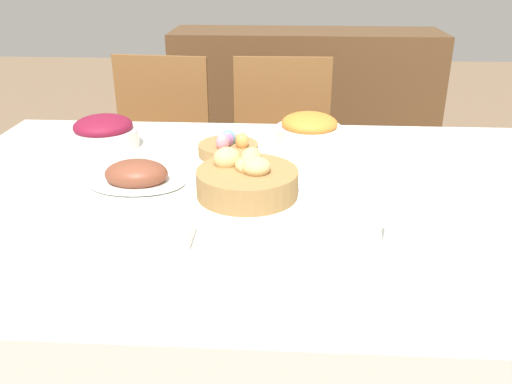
# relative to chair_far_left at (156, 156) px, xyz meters

# --- Properties ---
(dining_table) EXTENTS (1.81, 1.20, 0.75)m
(dining_table) POSITION_rel_chair_far_left_xyz_m (0.51, -0.93, -0.12)
(dining_table) COLOR silver
(dining_table) RESTS_ON ground
(chair_far_left) EXTENTS (0.46, 0.46, 0.90)m
(chair_far_left) POSITION_rel_chair_far_left_xyz_m (0.00, 0.00, 0.00)
(chair_far_left) COLOR brown
(chair_far_left) RESTS_ON ground
(chair_far_center) EXTENTS (0.43, 0.43, 0.90)m
(chair_far_center) POSITION_rel_chair_far_left_xyz_m (0.55, 0.00, 0.00)
(chair_far_center) COLOR brown
(chair_far_center) RESTS_ON ground
(sideboard) EXTENTS (1.51, 0.44, 0.90)m
(sideboard) POSITION_rel_chair_far_left_xyz_m (0.66, 0.95, -0.04)
(sideboard) COLOR brown
(sideboard) RESTS_ON ground
(bread_basket) EXTENTS (0.25, 0.25, 0.11)m
(bread_basket) POSITION_rel_chair_far_left_xyz_m (0.47, -0.94, 0.30)
(bread_basket) COLOR #9E7542
(bread_basket) RESTS_ON dining_table
(egg_basket) EXTENTS (0.18, 0.18, 0.08)m
(egg_basket) POSITION_rel_chair_far_left_xyz_m (0.39, -0.66, 0.28)
(egg_basket) COLOR #9E7542
(egg_basket) RESTS_ON dining_table
(ham_platter) EXTENTS (0.26, 0.18, 0.07)m
(ham_platter) POSITION_rel_chair_far_left_xyz_m (0.17, -0.89, 0.28)
(ham_platter) COLOR silver
(ham_platter) RESTS_ON dining_table
(beet_salad_bowl) EXTENTS (0.21, 0.21, 0.10)m
(beet_salad_bowl) POSITION_rel_chair_far_left_xyz_m (-0.00, -0.61, 0.30)
(beet_salad_bowl) COLOR silver
(beet_salad_bowl) RESTS_ON dining_table
(carrot_bowl) EXTENTS (0.20, 0.20, 0.11)m
(carrot_bowl) POSITION_rel_chair_far_left_xyz_m (0.64, -0.57, 0.30)
(carrot_bowl) COLOR silver
(carrot_bowl) RESTS_ON dining_table
(dinner_plate) EXTENTS (0.24, 0.24, 0.01)m
(dinner_plate) POSITION_rel_chair_far_left_xyz_m (0.56, -1.36, 0.26)
(dinner_plate) COLOR silver
(dinner_plate) RESTS_ON dining_table
(fork) EXTENTS (0.02, 0.19, 0.00)m
(fork) POSITION_rel_chair_far_left_xyz_m (0.42, -1.36, 0.26)
(fork) COLOR silver
(fork) RESTS_ON dining_table
(knife) EXTENTS (0.02, 0.19, 0.00)m
(knife) POSITION_rel_chair_far_left_xyz_m (0.71, -1.36, 0.26)
(knife) COLOR silver
(knife) RESTS_ON dining_table
(spoon) EXTENTS (0.02, 0.19, 0.00)m
(spoon) POSITION_rel_chair_far_left_xyz_m (0.74, -1.36, 0.26)
(spoon) COLOR silver
(spoon) RESTS_ON dining_table
(drinking_cup) EXTENTS (0.07, 0.07, 0.09)m
(drinking_cup) POSITION_rel_chair_far_left_xyz_m (0.81, -1.18, 0.30)
(drinking_cup) COLOR silver
(drinking_cup) RESTS_ON dining_table
(butter_dish) EXTENTS (0.13, 0.08, 0.03)m
(butter_dish) POSITION_rel_chair_far_left_xyz_m (0.31, -1.20, 0.27)
(butter_dish) COLOR silver
(butter_dish) RESTS_ON dining_table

